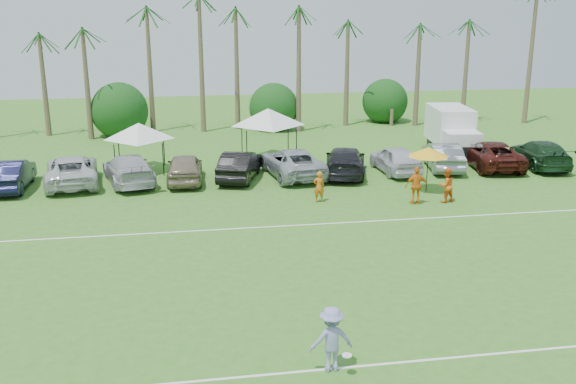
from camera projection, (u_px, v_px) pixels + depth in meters
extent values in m
cube|color=white|center=(246.00, 377.00, 17.11)|extent=(80.00, 0.10, 0.01)
cube|color=white|center=(218.00, 230.00, 28.49)|extent=(80.00, 0.10, 0.01)
cone|color=brown|center=(35.00, 70.00, 47.95)|extent=(0.44, 0.44, 10.00)
cone|color=brown|center=(90.00, 63.00, 48.45)|extent=(0.44, 0.44, 11.00)
cone|color=brown|center=(145.00, 82.00, 49.50)|extent=(0.44, 0.44, 8.00)
cone|color=brown|center=(197.00, 75.00, 50.00)|extent=(0.44, 0.44, 9.00)
cone|color=brown|center=(248.00, 67.00, 50.50)|extent=(0.44, 0.44, 10.00)
cone|color=brown|center=(298.00, 60.00, 50.99)|extent=(0.44, 0.44, 11.00)
cone|color=brown|center=(358.00, 78.00, 52.21)|extent=(0.44, 0.44, 8.00)
cone|color=brown|center=(417.00, 71.00, 52.86)|extent=(0.44, 0.44, 9.00)
cone|color=brown|center=(474.00, 64.00, 53.52)|extent=(0.44, 0.44, 10.00)
cone|color=brown|center=(519.00, 57.00, 54.02)|extent=(0.44, 0.44, 11.00)
cylinder|color=brown|center=(123.00, 123.00, 51.04)|extent=(0.30, 0.30, 1.40)
sphere|color=#113D14|center=(122.00, 109.00, 50.73)|extent=(4.00, 4.00, 4.00)
cylinder|color=brown|center=(272.00, 119.00, 52.95)|extent=(0.30, 0.30, 1.40)
sphere|color=#113D14|center=(272.00, 105.00, 52.64)|extent=(4.00, 4.00, 4.00)
cylinder|color=brown|center=(388.00, 115.00, 54.54)|extent=(0.30, 0.30, 1.40)
sphere|color=#113D14|center=(388.00, 103.00, 54.24)|extent=(4.00, 4.00, 4.00)
imported|color=orange|center=(319.00, 187.00, 32.39)|extent=(0.60, 0.42, 1.59)
imported|color=orange|center=(446.00, 185.00, 32.31)|extent=(0.99, 0.85, 1.78)
imported|color=orange|center=(416.00, 186.00, 31.97)|extent=(1.15, 0.51, 1.92)
cube|color=white|center=(449.00, 124.00, 43.29)|extent=(2.90, 4.60, 2.35)
cube|color=white|center=(461.00, 147.00, 40.66)|extent=(2.37, 1.96, 1.98)
cube|color=black|center=(464.00, 154.00, 40.06)|extent=(2.18, 0.57, 0.94)
cube|color=#E5590C|center=(466.00, 130.00, 43.45)|extent=(0.22, 1.49, 0.85)
cylinder|color=black|center=(445.00, 155.00, 40.97)|extent=(0.39, 0.88, 0.85)
cylinder|color=black|center=(474.00, 155.00, 41.03)|extent=(0.39, 0.88, 0.85)
cylinder|color=black|center=(430.00, 143.00, 44.76)|extent=(0.39, 0.88, 0.85)
cylinder|color=black|center=(457.00, 143.00, 44.82)|extent=(0.39, 0.88, 0.85)
cylinder|color=black|center=(115.00, 161.00, 36.99)|extent=(0.06, 0.06, 1.96)
cylinder|color=black|center=(163.00, 159.00, 37.43)|extent=(0.06, 0.06, 1.96)
cylinder|color=black|center=(119.00, 151.00, 39.58)|extent=(0.06, 0.06, 1.96)
cylinder|color=black|center=(164.00, 150.00, 40.02)|extent=(0.06, 0.06, 1.96)
pyramid|color=white|center=(138.00, 123.00, 37.96)|extent=(4.23, 4.23, 0.98)
cylinder|color=black|center=(247.00, 148.00, 39.76)|extent=(0.06, 0.06, 2.22)
cylinder|color=black|center=(296.00, 147.00, 40.26)|extent=(0.06, 0.06, 2.22)
cylinder|color=black|center=(242.00, 139.00, 42.72)|extent=(0.06, 0.06, 2.22)
cylinder|color=black|center=(288.00, 137.00, 43.22)|extent=(0.06, 0.06, 2.22)
pyramid|color=white|center=(268.00, 108.00, 40.88)|extent=(4.80, 4.80, 1.11)
cylinder|color=black|center=(427.00, 172.00, 34.13)|extent=(0.05, 0.05, 2.18)
cone|color=gold|center=(428.00, 152.00, 33.83)|extent=(2.18, 2.18, 0.50)
imported|color=#898AC3|center=(331.00, 339.00, 17.21)|extent=(1.23, 0.74, 1.85)
cylinder|color=white|center=(347.00, 355.00, 17.00)|extent=(0.27, 0.27, 0.03)
imported|color=black|center=(11.00, 175.00, 34.66)|extent=(1.81, 5.01, 1.64)
imported|color=silver|center=(72.00, 170.00, 35.60)|extent=(3.48, 6.22, 1.64)
imported|color=#B6B6BD|center=(129.00, 169.00, 35.85)|extent=(3.58, 6.04, 1.64)
imported|color=gray|center=(185.00, 168.00, 36.12)|extent=(2.14, 4.90, 1.64)
imported|color=black|center=(240.00, 165.00, 36.71)|extent=(3.10, 5.27, 1.64)
imported|color=#A4AAB2|center=(292.00, 162.00, 37.37)|extent=(3.46, 6.21, 1.64)
imported|color=black|center=(345.00, 161.00, 37.69)|extent=(3.71, 6.07, 1.64)
imported|color=silver|center=(395.00, 159.00, 38.23)|extent=(2.15, 4.90, 1.64)
imported|color=slate|center=(443.00, 156.00, 39.03)|extent=(2.62, 5.22, 1.64)
imported|color=#471611|center=(491.00, 154.00, 39.48)|extent=(3.41, 6.19, 1.64)
imported|color=#18391D|center=(540.00, 154.00, 39.65)|extent=(3.09, 5.93, 1.64)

